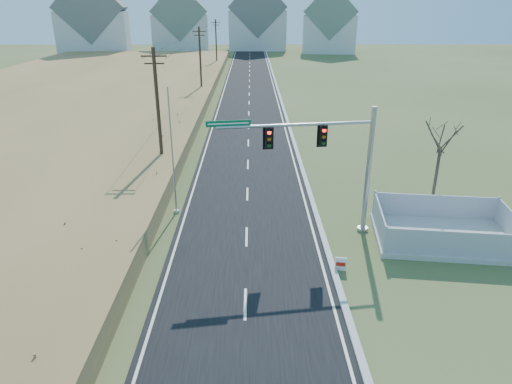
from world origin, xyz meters
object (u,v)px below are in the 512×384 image
traffic_signal_mast (336,159)px  flagpole (173,165)px  open_sign (341,264)px  bare_tree (443,136)px  fence_enclosure (443,234)px

traffic_signal_mast → flagpole: flagpole is taller
traffic_signal_mast → open_sign: size_ratio=12.69×
traffic_signal_mast → open_sign: bearing=-100.3°
open_sign → bare_tree: size_ratio=0.11×
fence_enclosure → open_sign: 6.80m
fence_enclosure → flagpole: bearing=173.9°
flagpole → bare_tree: (15.46, -0.22, 1.82)m
open_sign → bare_tree: bearing=55.3°
open_sign → fence_enclosure: bearing=37.9°
fence_enclosure → open_sign: (-6.08, -3.04, 0.06)m
traffic_signal_mast → bare_tree: (6.50, 2.53, 0.53)m
fence_enclosure → open_sign: bearing=-146.0°
traffic_signal_mast → bare_tree: size_ratio=1.45×
traffic_signal_mast → fence_enclosure: bearing=-16.1°
fence_enclosure → bare_tree: (0.57, 3.38, 4.54)m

